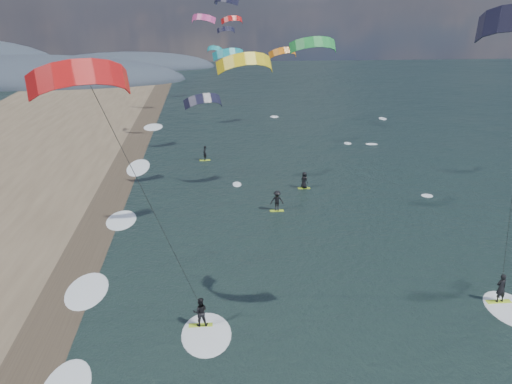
{
  "coord_description": "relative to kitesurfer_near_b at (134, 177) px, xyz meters",
  "views": [
    {
      "loc": [
        -3.22,
        -15.58,
        16.81
      ],
      "look_at": [
        -1.0,
        12.0,
        7.0
      ],
      "focal_mm": 40.0,
      "sensor_mm": 36.0,
      "label": 1
    }
  ],
  "objects": [
    {
      "name": "shoreline_surf",
      "position": [
        -4.43,
        8.3,
        -9.74
      ],
      "size": [
        2.4,
        79.4,
        0.11
      ],
      "color": "white",
      "rests_on": "ground"
    },
    {
      "name": "wet_sand_strip",
      "position": [
        -5.63,
        3.55,
        -9.74
      ],
      "size": [
        3.0,
        240.0,
        0.0
      ],
      "primitive_type": "cube",
      "color": "#382D23",
      "rests_on": "ground"
    },
    {
      "name": "kitesurfer_near_b",
      "position": [
        0.0,
        0.0,
        0.0
      ],
      "size": [
        7.03,
        8.7,
        15.1
      ],
      "color": "#BCE728",
      "rests_on": "ground"
    },
    {
      "name": "far_kitesurfers",
      "position": [
        8.17,
        24.39,
        -8.91
      ],
      "size": [
        10.04,
        15.66,
        1.72
      ],
      "color": "#BCE728",
      "rests_on": "ground"
    },
    {
      "name": "coastal_hills",
      "position": [
        -38.47,
        101.41,
        -9.74
      ],
      "size": [
        80.0,
        41.0,
        15.0
      ],
      "color": "#3D4756",
      "rests_on": "ground"
    },
    {
      "name": "bg_kite_field",
      "position": [
        6.49,
        45.1,
        2.04
      ],
      "size": [
        14.49,
        72.19,
        9.88
      ],
      "color": "teal",
      "rests_on": "ground"
    }
  ]
}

